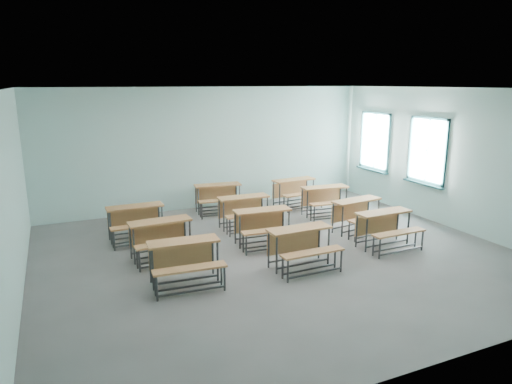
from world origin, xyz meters
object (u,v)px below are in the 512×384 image
desk_unit_r3c2 (296,189)px  desk_unit_r2c2 (326,197)px  desk_unit_r0c1 (302,242)px  desk_unit_r1c2 (359,211)px  desk_unit_r2c0 (136,218)px  desk_unit_r1c0 (162,234)px  desk_unit_r0c2 (387,224)px  desk_unit_r0c0 (185,256)px  desk_unit_r3c1 (219,194)px  desk_unit_r2c1 (245,208)px  desk_unit_r1c1 (264,222)px

desk_unit_r3c2 → desk_unit_r2c2: bearing=-81.3°
desk_unit_r0c1 → desk_unit_r1c2: bearing=28.8°
desk_unit_r2c0 → desk_unit_r1c0: bearing=-79.4°
desk_unit_r0c2 → desk_unit_r3c2: size_ratio=0.97×
desk_unit_r0c0 → desk_unit_r3c1: size_ratio=0.98×
desk_unit_r2c1 → desk_unit_r2c2: (2.27, 0.11, 0.00)m
desk_unit_r0c0 → desk_unit_r2c2: 5.02m
desk_unit_r0c0 → desk_unit_r2c2: bearing=33.7°
desk_unit_r2c0 → desk_unit_r2c2: same height
desk_unit_r0c1 → desk_unit_r2c0: same height
desk_unit_r2c1 → desk_unit_r1c0: bearing=-152.4°
desk_unit_r1c0 → desk_unit_r2c2: (4.45, 1.19, 0.00)m
desk_unit_r0c2 → desk_unit_r2c0: (-4.58, 2.53, 0.00)m
desk_unit_r0c0 → desk_unit_r1c1: (2.01, 1.20, 0.00)m
desk_unit_r2c2 → desk_unit_r3c1: size_ratio=1.00×
desk_unit_r0c2 → desk_unit_r1c2: size_ratio=0.94×
desk_unit_r1c2 → desk_unit_r2c0: bearing=154.9°
desk_unit_r2c0 → desk_unit_r3c2: bearing=12.3°
desk_unit_r3c2 → desk_unit_r2c1: bearing=-153.1°
desk_unit_r1c2 → desk_unit_r2c1: (-2.24, 1.31, 0.00)m
desk_unit_r0c1 → desk_unit_r0c2: same height
desk_unit_r2c2 → desk_unit_r3c2: bearing=108.9°
desk_unit_r2c1 → desk_unit_r3c1: 1.48m
desk_unit_r0c2 → desk_unit_r3c1: 4.44m
desk_unit_r1c0 → desk_unit_r2c0: 1.30m
desk_unit_r3c1 → desk_unit_r2c1: bearing=-79.2°
desk_unit_r2c1 → desk_unit_r1c1: bearing=-92.5°
desk_unit_r0c0 → desk_unit_r3c1: bearing=67.0°
desk_unit_r0c0 → desk_unit_r2c0: size_ratio=1.03×
desk_unit_r2c1 → desk_unit_r3c2: bearing=32.4°
desk_unit_r2c2 → desk_unit_r2c1: bearing=-171.5°
desk_unit_r0c1 → desk_unit_r3c2: size_ratio=0.97×
desk_unit_r2c2 → desk_unit_r2c0: bearing=-175.2°
desk_unit_r1c1 → desk_unit_r2c2: 2.68m
desk_unit_r0c2 → desk_unit_r2c2: same height
desk_unit_r2c0 → desk_unit_r3c2: 4.57m
desk_unit_r1c1 → desk_unit_r2c2: same height
desk_unit_r0c1 → desk_unit_r2c1: 2.57m
desk_unit_r1c0 → desk_unit_r1c1: bearing=-5.5°
desk_unit_r1c0 → desk_unit_r2c1: (2.18, 1.08, 0.00)m
desk_unit_r0c0 → desk_unit_r2c1: same height
desk_unit_r0c0 → desk_unit_r2c1: bearing=52.8°
desk_unit_r1c2 → desk_unit_r2c2: (0.03, 1.42, 0.00)m
desk_unit_r0c0 → desk_unit_r0c2: same height
desk_unit_r2c1 → desk_unit_r2c2: same height
desk_unit_r0c2 → desk_unit_r2c2: bearing=85.8°
desk_unit_r1c2 → desk_unit_r1c1: bearing=169.7°
desk_unit_r0c0 → desk_unit_r2c0: bearing=101.8°
desk_unit_r1c0 → desk_unit_r1c1: size_ratio=0.98×
desk_unit_r0c2 → desk_unit_r1c2: bearing=83.7°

